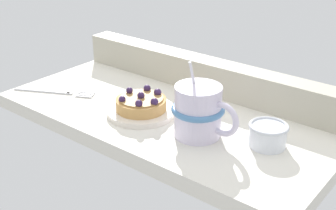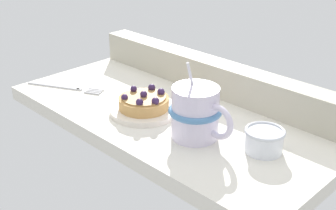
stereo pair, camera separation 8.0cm
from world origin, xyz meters
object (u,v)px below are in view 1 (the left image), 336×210
Objects in this scene: coffee_mug at (199,111)px; dessert_fork at (55,92)px; raspberry_tart at (141,103)px; dessert_plate at (141,111)px; sugar_bowl at (267,135)px.

coffee_mug is 34.90cm from dessert_fork.
dessert_fork is (-34.42, -3.81, -4.33)cm from coffee_mug.
coffee_mug is (13.38, -0.19, 2.31)cm from raspberry_tart.
raspberry_tart is at bearing 10.77° from dessert_fork.
dessert_plate is 21.39cm from dessert_fork.
coffee_mug is at bearing -160.64° from sugar_bowl.
raspberry_tart is 13.58cm from coffee_mug.
dessert_fork is (-21.01, -3.98, -0.18)cm from dessert_plate.
coffee_mug is at bearing 6.31° from dessert_fork.
coffee_mug reaches higher than sugar_bowl.
coffee_mug is at bearing -0.83° from raspberry_tart.
dessert_plate is 1.98× the size of sugar_bowl.
raspberry_tart is 24.63cm from sugar_bowl.
sugar_bowl is at bearing 8.55° from raspberry_tart.
dessert_plate is at bearing 10.72° from dessert_fork.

